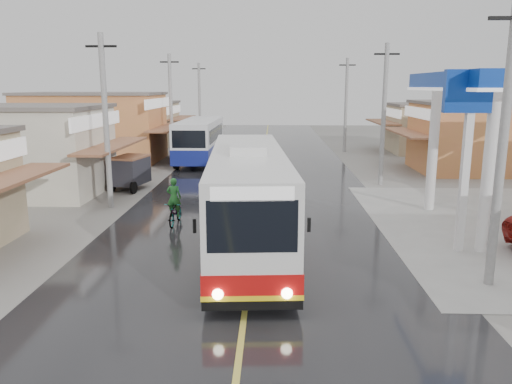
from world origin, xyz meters
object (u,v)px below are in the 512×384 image
at_px(coach_bus, 248,197).
at_px(second_bus, 200,140).
at_px(cyclist, 175,209).
at_px(tricycle_near, 130,170).

distance_m(coach_bus, second_bus, 20.57).
xyz_separation_m(cyclist, tricycle_near, (-3.87, 7.05, 0.42)).
bearing_deg(cyclist, second_bus, 97.61).
bearing_deg(coach_bus, second_bus, 99.07).
height_order(second_bus, tricycle_near, second_bus).
relative_size(coach_bus, tricycle_near, 4.46).
relative_size(coach_bus, cyclist, 6.05).
xyz_separation_m(second_bus, tricycle_near, (-2.42, -10.24, -0.63)).
xyz_separation_m(coach_bus, cyclist, (-3.16, 2.75, -1.15)).
bearing_deg(tricycle_near, coach_bus, -42.51).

